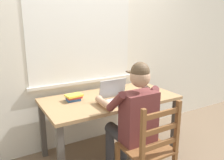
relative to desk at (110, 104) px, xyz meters
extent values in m
plane|color=brown|center=(0.00, 0.00, -0.63)|extent=(8.00, 8.00, 0.00)
cube|color=silver|center=(0.00, 0.47, 0.67)|extent=(6.00, 0.04, 2.60)
cube|color=silver|center=(-0.14, 0.45, 0.73)|extent=(1.34, 0.01, 1.04)
cube|color=beige|center=(-0.14, 0.44, 0.19)|extent=(1.40, 0.06, 0.04)
cube|color=#9E7A51|center=(0.00, 0.00, 0.07)|extent=(1.53, 0.79, 0.03)
cube|color=#4C4742|center=(-0.72, -0.34, -0.29)|extent=(0.06, 0.06, 0.69)
cube|color=#4C4742|center=(0.72, -0.34, -0.29)|extent=(0.06, 0.06, 0.69)
cube|color=#4C4742|center=(-0.72, 0.34, -0.29)|extent=(0.06, 0.06, 0.69)
cube|color=#4C4742|center=(0.72, 0.34, -0.29)|extent=(0.06, 0.06, 0.69)
cube|color=brown|center=(-0.01, -0.57, 0.06)|extent=(0.34, 0.20, 0.50)
sphere|color=tan|center=(-0.01, -0.57, 0.45)|extent=(0.19, 0.19, 0.19)
sphere|color=brown|center=(-0.01, -0.57, 0.50)|extent=(0.17, 0.17, 0.17)
cube|color=brown|center=(-0.01, -0.49, 0.48)|extent=(0.13, 0.10, 0.01)
cylinder|color=#38383D|center=(-0.10, -0.37, -0.19)|extent=(0.13, 0.40, 0.13)
cylinder|color=#38383D|center=(0.08, -0.37, -0.19)|extent=(0.13, 0.40, 0.13)
cylinder|color=#38383D|center=(-0.10, -0.17, -0.41)|extent=(0.10, 0.10, 0.44)
cylinder|color=#38383D|center=(0.08, -0.17, -0.41)|extent=(0.10, 0.10, 0.44)
cylinder|color=brown|center=(-0.21, -0.48, 0.22)|extent=(0.10, 0.26, 0.24)
cylinder|color=tan|center=(-0.21, -0.25, 0.14)|extent=(0.07, 0.28, 0.07)
sphere|color=tan|center=(-0.20, -0.11, 0.14)|extent=(0.08, 0.08, 0.08)
cylinder|color=brown|center=(0.19, -0.48, 0.22)|extent=(0.10, 0.26, 0.24)
cylinder|color=tan|center=(0.19, -0.25, 0.14)|extent=(0.07, 0.28, 0.07)
sphere|color=tan|center=(0.18, -0.11, 0.14)|extent=(0.08, 0.08, 0.08)
cube|color=brown|center=(-0.01, -0.69, -0.20)|extent=(0.42, 0.42, 0.02)
cube|color=brown|center=(0.18, -0.50, -0.42)|extent=(0.04, 0.04, 0.42)
cube|color=brown|center=(0.18, -0.88, 0.05)|extent=(0.04, 0.04, 0.48)
cube|color=brown|center=(-0.20, -0.88, 0.05)|extent=(0.04, 0.04, 0.48)
cube|color=brown|center=(-0.01, -0.88, -0.07)|extent=(0.36, 0.02, 0.04)
cube|color=brown|center=(-0.01, -0.88, 0.07)|extent=(0.36, 0.02, 0.04)
cube|color=brown|center=(-0.01, -0.88, 0.21)|extent=(0.36, 0.02, 0.04)
cube|color=#ADAFB2|center=(0.00, -0.20, 0.09)|extent=(0.33, 0.23, 0.02)
cube|color=silver|center=(0.00, -0.20, 0.10)|extent=(0.29, 0.17, 0.00)
cube|color=#ADAFB2|center=(0.00, -0.06, 0.21)|extent=(0.33, 0.05, 0.22)
cube|color=silver|center=(0.00, -0.06, 0.21)|extent=(0.29, 0.04, 0.19)
ellipsoid|color=#ADAFB2|center=(0.26, -0.21, 0.10)|extent=(0.06, 0.10, 0.03)
cylinder|color=white|center=(0.64, 0.20, 0.13)|extent=(0.08, 0.08, 0.09)
torus|color=white|center=(0.69, 0.20, 0.13)|extent=(0.05, 0.01, 0.05)
cylinder|color=#38281E|center=(0.45, -0.07, 0.13)|extent=(0.08, 0.08, 0.09)
torus|color=#38281E|center=(0.50, -0.07, 0.14)|extent=(0.05, 0.01, 0.05)
cube|color=#2D5B9E|center=(-0.41, 0.11, 0.10)|extent=(0.16, 0.13, 0.03)
cube|color=#BC332D|center=(-0.40, 0.11, 0.13)|extent=(0.16, 0.12, 0.02)
cube|color=gold|center=(-0.40, 0.10, 0.15)|extent=(0.19, 0.14, 0.02)
cube|color=white|center=(0.43, -0.09, 0.09)|extent=(0.26, 0.21, 0.01)
camera|label=1|loc=(-1.25, -2.19, 0.95)|focal=36.74mm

